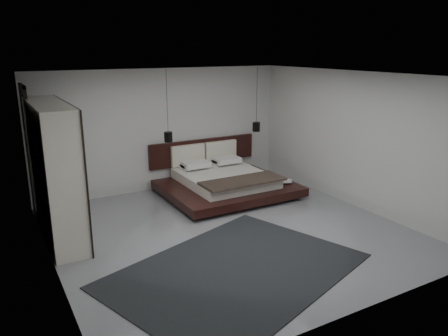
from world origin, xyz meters
TOP-DOWN VIEW (x-y plane):
  - floor at (0.00, 0.00)m, footprint 6.00×6.00m
  - ceiling at (0.00, 0.00)m, footprint 6.00×6.00m
  - wall_back at (0.00, 3.00)m, footprint 6.00×0.00m
  - wall_front at (0.00, -3.00)m, footprint 6.00×0.00m
  - wall_left at (-3.00, 0.00)m, footprint 0.00×6.00m
  - wall_right at (3.00, 0.00)m, footprint 0.00×6.00m
  - lattice_screen at (-2.95, 2.45)m, footprint 0.05×0.90m
  - bed at (1.00, 1.91)m, footprint 2.81×2.40m
  - book_lower at (2.15, 1.25)m, footprint 0.34×0.38m
  - book_upper at (2.13, 1.22)m, footprint 0.32×0.35m
  - pendant_left at (-0.16, 2.35)m, footprint 0.18×0.18m
  - pendant_right at (2.15, 2.35)m, footprint 0.18×0.18m
  - wardrobe at (-2.70, 1.34)m, footprint 0.57×2.42m
  - rug at (-0.64, -1.34)m, footprint 4.32×3.67m

SIDE VIEW (x-z plane):
  - floor at x=0.00m, z-range 0.00..0.00m
  - rug at x=-0.64m, z-range 0.00..0.02m
  - book_lower at x=2.15m, z-range 0.26..0.29m
  - bed at x=1.00m, z-range -0.25..0.83m
  - book_upper at x=2.13m, z-range 0.29..0.31m
  - wardrobe at x=-2.70m, z-range 0.00..2.37m
  - lattice_screen at x=-2.95m, z-range 0.00..2.60m
  - pendant_left at x=-0.16m, z-range 0.59..2.14m
  - pendant_right at x=2.15m, z-range 0.62..2.15m
  - wall_back at x=0.00m, z-range -1.60..4.40m
  - wall_front at x=0.00m, z-range -1.60..4.40m
  - wall_left at x=-3.00m, z-range -1.60..4.40m
  - wall_right at x=3.00m, z-range -1.60..4.40m
  - ceiling at x=0.00m, z-range 2.80..2.80m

